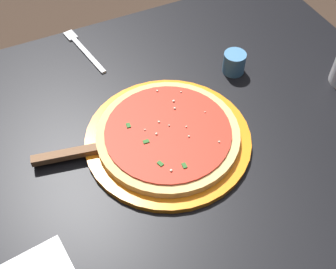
{
  "coord_description": "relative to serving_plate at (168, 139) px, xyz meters",
  "views": [
    {
      "loc": [
        0.29,
        0.48,
        1.45
      ],
      "look_at": [
        0.06,
        -0.02,
        0.79
      ],
      "focal_mm": 46.16,
      "sensor_mm": 36.0,
      "label": 1
    }
  ],
  "objects": [
    {
      "name": "cup_small_sauce",
      "position": [
        -0.23,
        -0.12,
        0.02
      ],
      "size": [
        0.05,
        0.05,
        0.05
      ],
      "primitive_type": "cylinder",
      "color": "teal",
      "rests_on": "restaurant_table"
    },
    {
      "name": "pizza",
      "position": [
        0.0,
        0.0,
        0.02
      ],
      "size": [
        0.28,
        0.28,
        0.02
      ],
      "color": "#DBB26B",
      "rests_on": "serving_plate"
    },
    {
      "name": "restaurant_table",
      "position": [
        -0.06,
        0.02,
        -0.15
      ],
      "size": [
        0.98,
        0.9,
        0.77
      ],
      "color": "black",
      "rests_on": "ground_plane"
    },
    {
      "name": "fork",
      "position": [
        0.07,
        -0.35,
        -0.0
      ],
      "size": [
        0.05,
        0.19,
        0.0
      ],
      "color": "silver",
      "rests_on": "restaurant_table"
    },
    {
      "name": "pizza_server",
      "position": [
        0.16,
        -0.03,
        0.01
      ],
      "size": [
        0.22,
        0.09,
        0.01
      ],
      "color": "silver",
      "rests_on": "serving_plate"
    },
    {
      "name": "serving_plate",
      "position": [
        0.0,
        0.0,
        0.0
      ],
      "size": [
        0.33,
        0.33,
        0.01
      ],
      "primitive_type": "cylinder",
      "color": "orange",
      "rests_on": "restaurant_table"
    }
  ]
}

